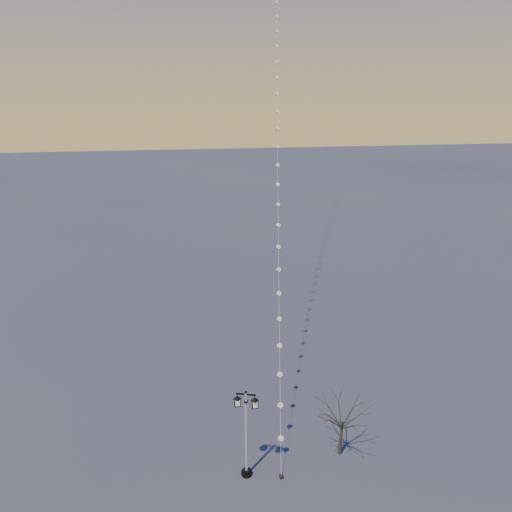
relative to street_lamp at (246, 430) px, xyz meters
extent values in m
plane|color=#464847|center=(0.58, -0.21, -3.05)|extent=(300.00, 300.00, 0.00)
cylinder|color=black|center=(0.00, 0.00, -2.97)|extent=(0.61, 0.61, 0.18)
cylinder|color=black|center=(0.00, 0.00, -2.80)|extent=(0.44, 0.44, 0.15)
cylinder|color=silver|center=(0.00, 0.00, -0.15)|extent=(0.14, 0.14, 5.15)
cylinder|color=black|center=(0.00, 0.00, 1.82)|extent=(0.22, 0.22, 0.07)
cube|color=black|center=(0.00, 0.00, 2.26)|extent=(1.01, 0.38, 0.07)
sphere|color=black|center=(0.00, 0.00, 2.39)|extent=(0.15, 0.15, 0.15)
pyramid|color=black|center=(-0.44, 0.14, 2.09)|extent=(0.48, 0.48, 0.15)
cube|color=beige|center=(-0.44, 0.14, 1.75)|extent=(0.28, 0.28, 0.37)
cube|color=black|center=(-0.44, 0.14, 1.54)|extent=(0.33, 0.33, 0.04)
pyramid|color=black|center=(0.44, -0.14, 2.09)|extent=(0.48, 0.48, 0.15)
cube|color=beige|center=(0.44, -0.14, 1.75)|extent=(0.28, 0.28, 0.37)
cube|color=black|center=(0.44, -0.14, 1.54)|extent=(0.33, 0.33, 0.04)
cone|color=#372F22|center=(5.61, 0.71, -2.00)|extent=(0.25, 0.25, 2.11)
cylinder|color=black|center=(1.84, -0.53, -2.94)|extent=(0.22, 0.22, 0.22)
cylinder|color=black|center=(1.84, -0.53, -2.92)|extent=(0.03, 0.03, 0.28)
cone|color=#FA3F22|center=(6.33, 24.40, 19.35)|extent=(0.09, 0.09, 0.31)
cylinder|color=white|center=(1.84, -0.53, -2.39)|extent=(0.02, 0.02, 0.88)
camera|label=1|loc=(-2.54, -19.54, 17.03)|focal=32.09mm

